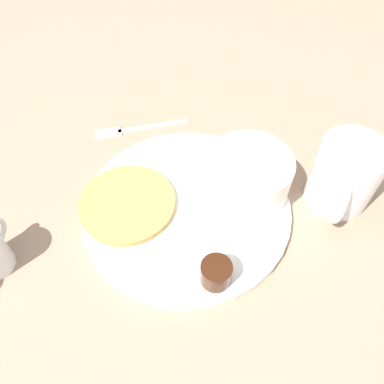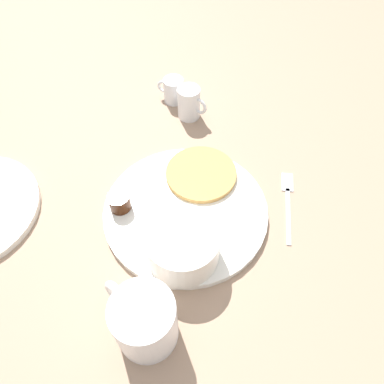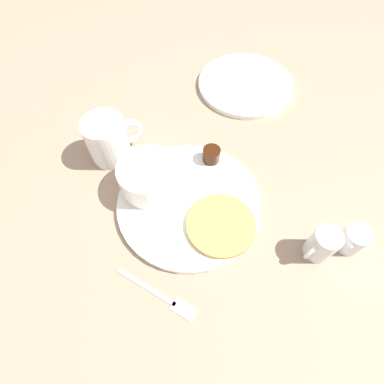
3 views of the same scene
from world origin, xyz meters
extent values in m
plane|color=#9E7F66|center=(0.00, 0.00, 0.00)|extent=(4.00, 4.00, 0.00)
cylinder|color=white|center=(0.00, 0.00, 0.01)|extent=(0.27, 0.27, 0.01)
cylinder|color=tan|center=(0.01, -0.08, 0.02)|extent=(0.12, 0.12, 0.01)
cylinder|color=white|center=(-0.04, 0.07, 0.04)|extent=(0.11, 0.11, 0.06)
cylinder|color=white|center=(-0.04, 0.07, 0.07)|extent=(0.09, 0.09, 0.01)
cylinder|color=#38190A|center=(0.10, 0.05, 0.03)|extent=(0.04, 0.04, 0.03)
cylinder|color=white|center=(-0.03, 0.10, 0.02)|extent=(0.04, 0.04, 0.02)
sphere|color=white|center=(-0.03, 0.10, 0.04)|extent=(0.02, 0.02, 0.02)
cylinder|color=white|center=(-0.06, 0.20, 0.05)|extent=(0.08, 0.08, 0.09)
torus|color=white|center=(-0.01, 0.19, 0.05)|extent=(0.06, 0.02, 0.06)
cube|color=silver|center=(-0.15, -0.08, 0.00)|extent=(0.05, 0.11, 0.00)
cube|color=silver|center=(-0.12, -0.15, 0.00)|extent=(0.03, 0.04, 0.00)
camera|label=1|loc=(0.28, 0.05, 0.41)|focal=35.00mm
camera|label=2|loc=(-0.18, 0.30, 0.53)|focal=35.00mm
camera|label=3|loc=(-0.17, -0.22, 0.50)|focal=28.00mm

